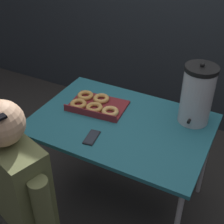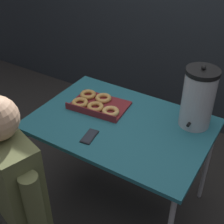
% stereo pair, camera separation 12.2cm
% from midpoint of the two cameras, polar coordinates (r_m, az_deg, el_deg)
% --- Properties ---
extents(ground_plane, '(12.00, 12.00, 0.00)m').
position_cam_midpoint_polar(ground_plane, '(2.61, 2.73, -15.46)').
color(ground_plane, '#2D2B28').
extents(folding_table, '(1.17, 0.81, 0.76)m').
position_cam_midpoint_polar(folding_table, '(2.11, 3.25, -3.10)').
color(folding_table, '#236675').
rests_on(folding_table, ground).
extents(donut_box, '(0.42, 0.31, 0.05)m').
position_cam_midpoint_polar(donut_box, '(2.22, -1.21, 1.46)').
color(donut_box, maroon).
rests_on(donut_box, folding_table).
extents(coffee_urn, '(0.21, 0.24, 0.43)m').
position_cam_midpoint_polar(coffee_urn, '(2.04, 17.13, 2.42)').
color(coffee_urn, '#B7B7BC').
rests_on(coffee_urn, folding_table).
extents(cell_phone, '(0.09, 0.15, 0.01)m').
position_cam_midpoint_polar(cell_phone, '(1.96, -2.35, -4.53)').
color(cell_phone, black).
rests_on(cell_phone, folding_table).
extents(person_seated, '(0.57, 0.34, 1.25)m').
position_cam_midpoint_polar(person_seated, '(1.92, -15.42, -14.27)').
color(person_seated, '#33332D').
rests_on(person_seated, ground).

